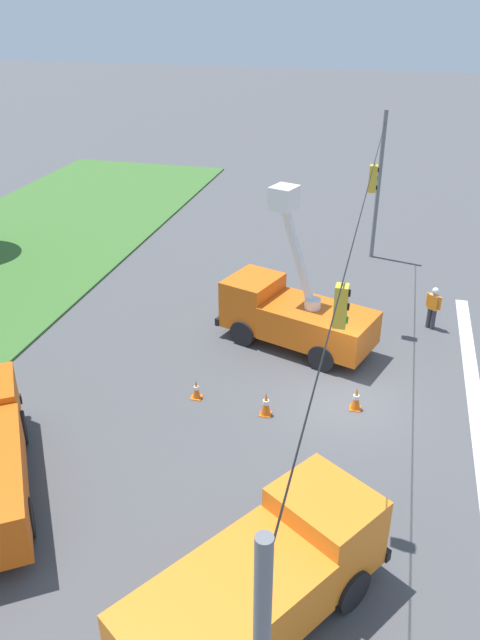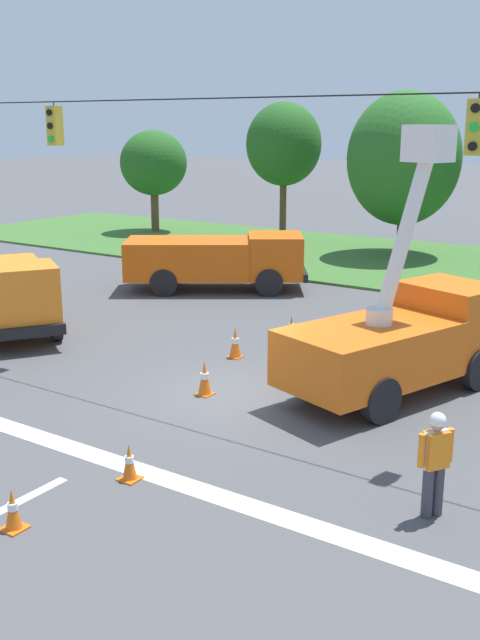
% 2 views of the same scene
% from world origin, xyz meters
% --- Properties ---
extents(ground_plane, '(200.00, 200.00, 0.00)m').
position_xyz_m(ground_plane, '(0.00, 0.00, 0.00)').
color(ground_plane, '#4C4C4F').
extents(grass_verge, '(56.00, 12.00, 0.10)m').
position_xyz_m(grass_verge, '(0.00, 18.00, 0.05)').
color(grass_verge, '#3D6B2D').
rests_on(grass_verge, ground).
extents(lane_markings, '(17.60, 15.25, 0.01)m').
position_xyz_m(lane_markings, '(0.00, -5.66, 0.00)').
color(lane_markings, silver).
rests_on(lane_markings, ground).
extents(signal_gantry, '(26.20, 0.33, 7.20)m').
position_xyz_m(signal_gantry, '(-0.01, -0.00, 4.25)').
color(signal_gantry, slate).
rests_on(signal_gantry, ground).
extents(tree_far_west, '(3.70, 3.79, 5.72)m').
position_xyz_m(tree_far_west, '(-18.47, 19.27, 3.90)').
color(tree_far_west, brown).
rests_on(tree_far_west, ground).
extents(tree_west, '(3.79, 4.02, 7.14)m').
position_xyz_m(tree_west, '(-10.62, 20.26, 5.02)').
color(tree_west, brown).
rests_on(tree_west, ground).
extents(tree_centre, '(5.10, 5.52, 7.54)m').
position_xyz_m(tree_centre, '(-3.85, 19.57, 4.51)').
color(tree_centre, brown).
rests_on(tree_centre, ground).
extents(utility_truck_bucket_lift, '(4.02, 6.26, 6.06)m').
position_xyz_m(utility_truck_bucket_lift, '(3.20, 2.38, 1.35)').
color(utility_truck_bucket_lift, orange).
rests_on(utility_truck_bucket_lift, ground).
extents(utility_truck_support_near, '(6.35, 5.27, 2.31)m').
position_xyz_m(utility_truck_support_near, '(-8.61, 0.85, 1.20)').
color(utility_truck_support_near, orange).
rests_on(utility_truck_support_near, ground).
extents(utility_truck_support_far, '(6.90, 5.74, 2.08)m').
position_xyz_m(utility_truck_support_far, '(-6.79, 8.97, 1.19)').
color(utility_truck_support_far, '#D6560F').
rests_on(utility_truck_support_far, ground).
extents(road_worker, '(0.42, 0.56, 1.77)m').
position_xyz_m(road_worker, '(5.85, -2.79, 1.00)').
color(road_worker, '#383842').
rests_on(road_worker, ground).
extents(traffic_cone_foreground_right, '(0.36, 0.36, 0.69)m').
position_xyz_m(traffic_cone_foreground_right, '(-1.12, 4.78, 0.34)').
color(traffic_cone_foreground_right, orange).
rests_on(traffic_cone_foreground_right, ground).
extents(traffic_cone_mid_left, '(0.36, 0.36, 0.68)m').
position_xyz_m(traffic_cone_mid_left, '(0.99, -4.54, 0.33)').
color(traffic_cone_mid_left, orange).
rests_on(traffic_cone_mid_left, ground).
extents(traffic_cone_mid_right, '(0.36, 0.36, 0.81)m').
position_xyz_m(traffic_cone_mid_right, '(-0.44, -0.38, 0.40)').
color(traffic_cone_mid_right, orange).
rests_on(traffic_cone_mid_right, ground).
extents(traffic_cone_lane_edge_a, '(0.36, 0.36, 0.83)m').
position_xyz_m(traffic_cone_lane_edge_a, '(-1.45, 2.36, 0.41)').
color(traffic_cone_lane_edge_a, orange).
rests_on(traffic_cone_lane_edge_a, ground).
extents(traffic_cone_far_right, '(0.36, 0.36, 0.68)m').
position_xyz_m(traffic_cone_far_right, '(0.62, -6.80, 0.33)').
color(traffic_cone_far_right, orange).
rests_on(traffic_cone_far_right, ground).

